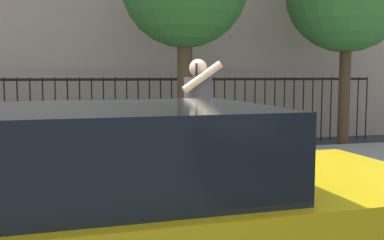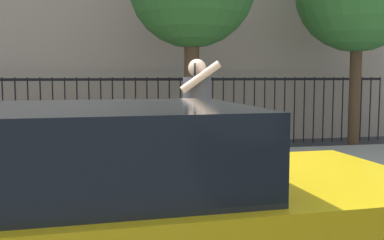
{
  "view_description": "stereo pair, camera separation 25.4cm",
  "coord_description": "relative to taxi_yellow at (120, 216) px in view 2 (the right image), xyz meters",
  "views": [
    {
      "loc": [
        -1.23,
        -4.32,
        1.65
      ],
      "look_at": [
        0.21,
        1.35,
        1.07
      ],
      "focal_mm": 42.7,
      "sensor_mm": 36.0,
      "label": 1
    },
    {
      "loc": [
        -0.98,
        -4.38,
        1.65
      ],
      "look_at": [
        0.21,
        1.35,
        1.07
      ],
      "focal_mm": 42.7,
      "sensor_mm": 36.0,
      "label": 2
    }
  ],
  "objects": [
    {
      "name": "sidewalk",
      "position": [
        0.84,
        3.53,
        -0.63
      ],
      "size": [
        28.0,
        4.4,
        0.15
      ],
      "primitive_type": "cube",
      "color": "#9E9B93",
      "rests_on": "ground"
    },
    {
      "name": "taxi_yellow",
      "position": [
        0.0,
        0.0,
        0.0
      ],
      "size": [
        4.27,
        1.99,
        1.45
      ],
      "color": "yellow",
      "rests_on": "ground"
    },
    {
      "name": "ground_plane",
      "position": [
        0.84,
        1.33,
        -0.7
      ],
      "size": [
        60.0,
        60.0,
        0.0
      ],
      "primitive_type": "plane",
      "color": "#333338"
    },
    {
      "name": "pedestrian_on_phone",
      "position": [
        1.06,
        2.41,
        0.43
      ],
      "size": [
        0.49,
        0.65,
        1.69
      ],
      "color": "beige",
      "rests_on": "sidewalk"
    },
    {
      "name": "iron_fence",
      "position": [
        0.84,
        7.23,
        0.32
      ],
      "size": [
        12.03,
        0.04,
        1.6
      ],
      "color": "black",
      "rests_on": "ground"
    }
  ]
}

